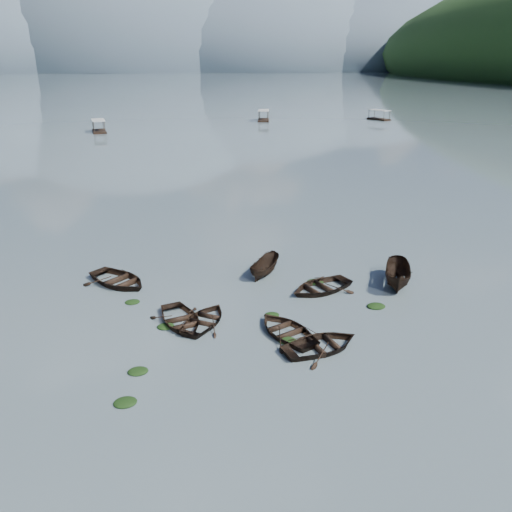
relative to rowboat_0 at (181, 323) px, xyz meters
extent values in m
plane|color=slate|center=(5.50, -6.81, 0.00)|extent=(2400.00, 2400.00, 0.00)
ellipsoid|color=#475666|center=(-254.50, 893.19, 0.00)|extent=(520.00, 520.00, 280.00)
ellipsoid|color=#475666|center=(-54.50, 893.19, 0.00)|extent=(520.00, 520.00, 340.00)
ellipsoid|color=#475666|center=(145.50, 893.19, 0.00)|extent=(520.00, 520.00, 260.00)
ellipsoid|color=#475666|center=(325.50, 893.19, 0.00)|extent=(520.00, 520.00, 220.00)
imported|color=black|center=(0.00, 0.00, 0.00)|extent=(4.22, 5.07, 0.91)
imported|color=black|center=(1.44, -0.22, 0.00)|extent=(4.60, 4.97, 0.84)
imported|color=black|center=(6.03, -2.35, 0.00)|extent=(4.73, 5.37, 0.92)
imported|color=black|center=(7.52, -4.21, 0.00)|extent=(5.17, 4.27, 0.93)
imported|color=black|center=(15.23, 2.94, 0.00)|extent=(3.56, 5.06, 1.83)
imported|color=black|center=(-4.18, 6.52, 0.00)|extent=(6.09, 6.18, 1.05)
imported|color=black|center=(9.65, 3.05, 0.00)|extent=(5.66, 4.95, 0.98)
imported|color=black|center=(6.35, 6.45, 0.00)|extent=(3.34, 3.93, 1.47)
ellipsoid|color=black|center=(-2.76, -7.18, 0.00)|extent=(1.09, 0.89, 0.24)
ellipsoid|color=black|center=(-2.30, -4.74, 0.00)|extent=(1.05, 0.84, 0.23)
ellipsoid|color=black|center=(5.88, -3.12, 0.00)|extent=(1.03, 0.83, 0.22)
ellipsoid|color=black|center=(5.61, 0.02, 0.00)|extent=(0.95, 0.80, 0.21)
ellipsoid|color=black|center=(12.46, 0.03, 0.00)|extent=(1.21, 0.96, 0.25)
ellipsoid|color=black|center=(-3.04, 3.34, 0.00)|extent=(0.97, 0.79, 0.21)
ellipsoid|color=black|center=(-0.89, -0.31, 0.00)|extent=(1.04, 0.86, 0.22)
ellipsoid|color=black|center=(9.62, 4.31, 0.00)|extent=(1.24, 0.99, 0.27)
camera|label=1|loc=(-0.01, -26.89, 14.78)|focal=35.00mm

